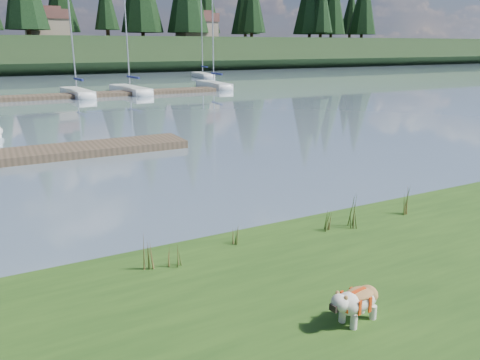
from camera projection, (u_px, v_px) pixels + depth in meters
ground at (34, 99)px, 35.98m from camera, size 200.00×200.00×0.00m
ridge at (7, 55)px, 71.84m from camera, size 200.00×20.00×5.00m
bulldog at (358, 300)px, 6.43m from camera, size 0.90×0.45×0.53m
dock_far at (61, 96)px, 36.83m from camera, size 26.00×2.20×0.30m
sailboat_bg_2 at (75, 91)px, 38.63m from camera, size 1.97×6.91×10.37m
sailboat_bg_3 at (127, 89)px, 41.16m from camera, size 2.22×7.64×11.12m
sailboat_bg_4 at (211, 84)px, 45.89m from camera, size 1.64×7.02×10.39m
sailboat_bg_5 at (201, 75)px, 60.36m from camera, size 2.33×7.16×10.17m
weed_0 at (174, 254)px, 8.06m from camera, size 0.17×0.14×0.55m
weed_1 at (236, 235)px, 8.96m from camera, size 0.17×0.14×0.46m
weed_2 at (353, 213)px, 9.76m from camera, size 0.17×0.14×0.76m
weed_3 at (149, 256)px, 7.90m from camera, size 0.17×0.14×0.66m
weed_4 at (326, 221)px, 9.66m from camera, size 0.17×0.14×0.49m
weed_5 at (406, 202)px, 10.57m from camera, size 0.17×0.14×0.67m
mud_lip at (179, 257)px, 9.10m from camera, size 60.00×0.50×0.14m
conifer_5 at (105, 0)px, 73.67m from camera, size 3.96×3.96×10.35m
conifer_8 at (322, 4)px, 88.81m from camera, size 4.62×4.62×11.77m
conifer_9 at (364, 0)px, 96.79m from camera, size 5.94×5.94×14.62m
house_1 at (46, 22)px, 71.48m from camera, size 6.30×5.30×4.65m
house_2 at (197, 25)px, 80.50m from camera, size 6.30×5.30×4.65m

